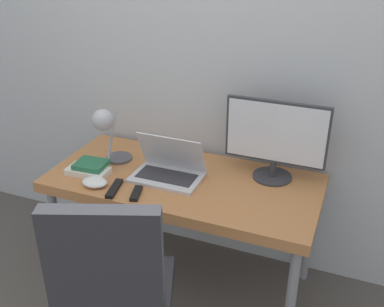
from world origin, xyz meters
TOP-DOWN VIEW (x-y plane):
  - wall_back at (0.00, 0.75)m, footprint 8.00×0.05m
  - desk at (0.00, 0.34)m, footprint 1.48×0.69m
  - laptop at (-0.08, 0.33)m, footprint 0.38×0.24m
  - monitor at (0.45, 0.54)m, footprint 0.54×0.21m
  - desk_lamp at (-0.44, 0.31)m, footprint 0.15×0.27m
  - office_chair at (0.01, -0.43)m, footprint 0.63×0.63m
  - book_stack at (-0.51, 0.20)m, footprint 0.24×0.17m
  - tv_remote at (-0.16, 0.09)m, footprint 0.07×0.14m
  - media_remote at (-0.29, 0.09)m, footprint 0.08×0.18m
  - game_controller at (-0.41, 0.10)m, footprint 0.14×0.11m

SIDE VIEW (x-z plane):
  - office_chair at x=0.01m, z-range 0.05..1.11m
  - desk at x=0.00m, z-range 0.29..1.00m
  - tv_remote at x=-0.16m, z-range 0.71..0.73m
  - media_remote at x=-0.29m, z-range 0.71..0.73m
  - game_controller at x=-0.41m, z-range 0.71..0.75m
  - book_stack at x=-0.51m, z-range 0.71..0.77m
  - laptop at x=-0.08m, z-range 0.64..0.88m
  - monitor at x=0.45m, z-range 0.73..1.17m
  - desk_lamp at x=-0.44m, z-range 0.77..1.13m
  - wall_back at x=0.00m, z-range 0.00..2.60m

